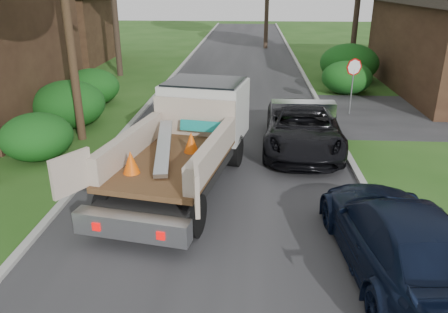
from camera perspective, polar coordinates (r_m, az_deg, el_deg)
ground at (r=11.54m, az=-0.81°, el=-6.52°), size 120.00×120.00×0.00m
road at (r=20.87m, az=1.29°, el=6.58°), size 8.00×90.00×0.02m
curb_left at (r=21.41m, az=-9.82°, el=6.80°), size 0.20×90.00×0.12m
curb_right at (r=21.10m, az=12.55°, el=6.38°), size 0.20×90.00×0.12m
stop_sign at (r=19.97m, az=16.53°, el=10.23°), size 0.71×0.32×2.48m
house_left_far at (r=35.25m, az=-21.25°, el=16.43°), size 7.56×7.56×6.00m
hedge_left_a at (r=15.60m, az=-23.28°, el=2.40°), size 2.34×2.34×1.53m
hedge_left_b at (r=18.72m, az=-19.60°, el=6.48°), size 2.86×2.86×1.87m
hedge_left_c at (r=22.01m, az=-16.89°, el=8.71°), size 2.60×2.60×1.70m
hedge_right_a at (r=24.11m, az=15.74°, el=9.91°), size 2.60×2.60×1.70m
hedge_right_b at (r=27.10m, az=16.04°, el=11.66°), size 3.38×3.38×2.21m
flatbed_truck at (r=12.96m, az=-4.09°, el=3.54°), size 4.08×7.32×2.63m
black_pickup at (r=15.47m, az=10.28°, el=3.78°), size 3.00×5.82×1.57m
navy_suv at (r=9.44m, az=21.92°, el=-9.74°), size 2.64×5.55×1.56m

